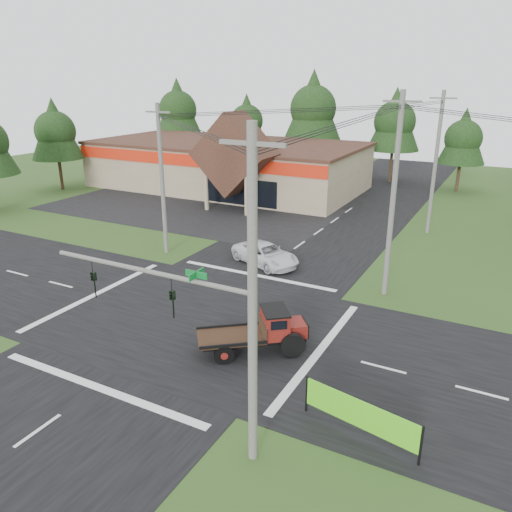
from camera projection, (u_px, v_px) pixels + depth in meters
The scene contains 19 objects.
ground at pixel (195, 319), 26.37m from camera, with size 120.00×120.00×0.00m, color #2B4819.
road_ns at pixel (195, 319), 26.36m from camera, with size 12.00×120.00×0.02m, color black.
road_ew at pixel (195, 319), 26.36m from camera, with size 120.00×12.00×0.02m, color black.
parking_apron at pixel (187, 209), 48.34m from camera, with size 28.00×14.00×0.02m, color black.
cvs_building at pixel (227, 164), 56.95m from camera, with size 30.40×18.20×9.19m.
traffic_signal_mast at pixel (207, 329), 16.07m from camera, with size 8.12×0.24×7.00m.
utility_pole_nr at pixel (252, 305), 14.92m from camera, with size 2.00×0.30×11.00m.
utility_pole_nw at pixel (162, 179), 34.73m from camera, with size 2.00×0.30×10.50m.
utility_pole_ne at pixel (393, 196), 27.51m from camera, with size 2.00×0.30×11.50m.
utility_pole_n at pixel (435, 163), 39.21m from camera, with size 2.00×0.30×11.20m.
tree_row_a at pixel (178, 108), 70.14m from camera, with size 6.72×6.72×12.12m.
tree_row_b at pixel (247, 119), 67.86m from camera, with size 5.60×5.60×10.10m.
tree_row_c at pixel (313, 106), 61.94m from camera, with size 7.28×7.28×13.13m.
tree_row_d at pixel (395, 120), 58.82m from camera, with size 6.16×6.16×11.11m.
tree_row_e at pixel (464, 137), 54.09m from camera, with size 5.04×5.04×9.09m.
tree_side_w at pixel (55, 129), 54.84m from camera, with size 5.60×5.60×10.10m.
antique_flatbed_truck at pixel (253, 331), 22.93m from camera, with size 1.93×5.05×2.11m, color #561A0C, non-canonical shape.
roadside_banner at pixel (359, 418), 17.53m from camera, with size 4.57×0.13×1.56m, color #54C41A, non-canonical shape.
white_pickup at pixel (266, 254), 33.95m from camera, with size 2.37×5.15×1.43m, color silver.
Camera 1 is at (13.93, -19.43, 12.06)m, focal length 35.00 mm.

